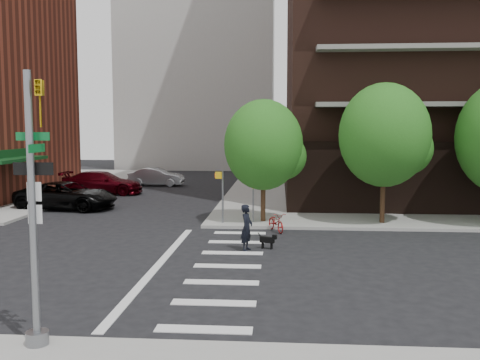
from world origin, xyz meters
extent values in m
plane|color=black|center=(0.00, 0.00, 0.00)|extent=(120.00, 120.00, 0.00)
cube|color=silver|center=(3.00, -6.00, 0.01)|extent=(2.40, 0.50, 0.01)
cube|color=silver|center=(3.00, -4.00, 0.01)|extent=(2.40, 0.50, 0.01)
cube|color=silver|center=(3.00, -2.00, 0.01)|extent=(2.40, 0.50, 0.01)
cube|color=silver|center=(3.00, 0.00, 0.01)|extent=(2.40, 0.50, 0.01)
cube|color=silver|center=(3.00, 2.00, 0.01)|extent=(2.40, 0.50, 0.01)
cube|color=silver|center=(3.00, 4.00, 0.01)|extent=(2.40, 0.50, 0.01)
cube|color=silver|center=(3.00, 6.00, 0.01)|extent=(2.40, 0.50, 0.01)
cube|color=silver|center=(0.50, 0.00, 0.01)|extent=(0.30, 13.00, 0.01)
cube|color=black|center=(18.00, 24.00, 2.15)|extent=(25.50, 25.50, 4.00)
cube|color=#0C3814|center=(-11.30, 13.00, 2.95)|extent=(1.40, 6.00, 0.20)
cylinder|color=#301E11|center=(4.00, 8.50, 1.30)|extent=(0.24, 0.24, 2.30)
sphere|color=#235B19|center=(4.00, 8.50, 4.05)|extent=(4.00, 4.00, 4.00)
cylinder|color=#301E11|center=(10.00, 8.50, 1.45)|extent=(0.24, 0.24, 2.60)
sphere|color=#235B19|center=(10.00, 8.50, 4.55)|extent=(4.50, 4.50, 4.50)
cylinder|color=slate|center=(-0.50, -7.50, 3.15)|extent=(0.16, 0.16, 6.00)
cylinder|color=slate|center=(-0.50, -7.50, 0.30)|extent=(0.50, 0.50, 0.30)
imported|color=gold|center=(-0.25, -7.50, 5.45)|extent=(0.16, 0.20, 1.00)
cube|color=#0A5926|center=(-0.50, -7.35, 4.75)|extent=(0.75, 0.02, 0.18)
cube|color=#0A5926|center=(-0.35, -7.50, 4.50)|extent=(0.02, 0.75, 0.18)
cube|color=black|center=(-0.50, -7.38, 4.05)|extent=(0.90, 0.02, 0.28)
cube|color=silver|center=(-0.50, -7.38, 3.55)|extent=(0.32, 0.02, 0.42)
cube|color=silver|center=(-0.50, -7.38, 3.05)|extent=(0.32, 0.02, 0.42)
cylinder|color=slate|center=(2.00, 7.80, 1.45)|extent=(0.10, 0.10, 2.60)
cube|color=gold|center=(1.80, 7.80, 2.55)|extent=(0.32, 0.25, 0.32)
cylinder|color=slate|center=(3.50, 8.30, 1.25)|extent=(0.08, 0.08, 2.20)
cube|color=gold|center=(3.50, 8.15, 2.15)|extent=(0.64, 0.02, 0.64)
imported|color=black|center=(-7.94, 12.44, 0.83)|extent=(3.38, 6.25, 1.67)
imported|color=#3C030A|center=(-8.20, 19.70, 0.85)|extent=(2.46, 5.90, 1.70)
imported|color=#B0B5B9|center=(-5.52, 25.56, 0.76)|extent=(1.66, 4.63, 1.52)
imported|color=maroon|center=(4.68, 6.50, 0.46)|extent=(1.22, 1.84, 0.91)
imported|color=black|center=(3.53, 2.51, 0.93)|extent=(0.77, 0.60, 1.87)
cube|color=black|center=(4.34, 2.88, 0.37)|extent=(0.61, 0.37, 0.23)
cube|color=black|center=(4.65, 2.78, 0.51)|extent=(0.20, 0.18, 0.17)
cylinder|color=black|center=(4.52, 2.94, 0.13)|extent=(0.06, 0.06, 0.26)
cylinder|color=black|center=(4.17, 2.82, 0.13)|extent=(0.06, 0.06, 0.26)
camera|label=1|loc=(4.83, -18.55, 4.96)|focal=40.00mm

